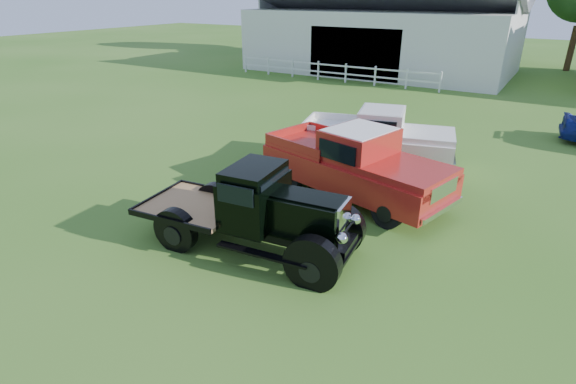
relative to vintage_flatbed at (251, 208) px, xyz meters
The scene contains 6 objects.
ground 1.01m from the vintage_flatbed, 53.24° to the right, with size 120.00×120.00×0.00m, color #33671A.
shed_left 26.85m from the vintage_flatbed, 104.95° to the left, with size 18.80×10.20×5.60m, color silver, non-canonical shape.
fence_rail 21.40m from the vintage_flatbed, 111.70° to the left, with size 14.20×0.16×1.20m, color white, non-canonical shape.
vintage_flatbed is the anchor object (origin of this frame).
red_pickup 3.90m from the vintage_flatbed, 78.33° to the left, with size 5.58×2.14×2.03m, color #A7201A, non-canonical shape.
white_pickup 6.65m from the vintage_flatbed, 86.97° to the left, with size 5.07×1.97×1.86m, color white, non-canonical shape.
Camera 1 is at (5.26, -7.03, 5.37)m, focal length 28.00 mm.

